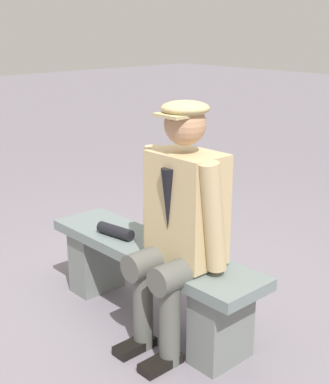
# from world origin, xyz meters

# --- Properties ---
(ground_plane) EXTENTS (30.00, 30.00, 0.00)m
(ground_plane) POSITION_xyz_m (0.00, 0.00, 0.00)
(ground_plane) COLOR slate
(bench) EXTENTS (1.50, 0.37, 0.48)m
(bench) POSITION_xyz_m (0.00, 0.00, 0.30)
(bench) COLOR slate
(bench) RESTS_ON ground
(seated_man) EXTENTS (0.55, 0.53, 1.34)m
(seated_man) POSITION_xyz_m (-0.29, 0.05, 0.73)
(seated_man) COLOR tan
(seated_man) RESTS_ON ground
(rolled_magazine) EXTENTS (0.26, 0.11, 0.07)m
(rolled_magazine) POSITION_xyz_m (0.25, 0.06, 0.51)
(rolled_magazine) COLOR black
(rolled_magazine) RESTS_ON bench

